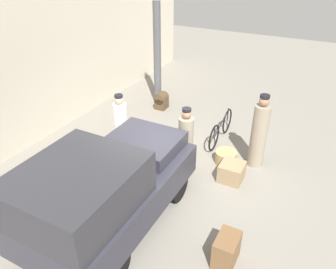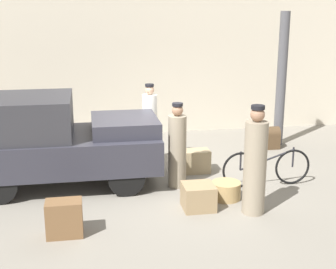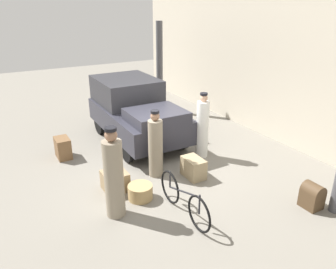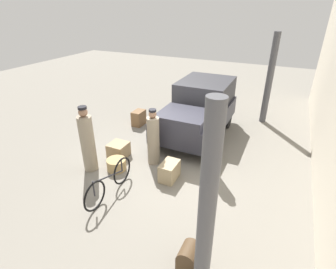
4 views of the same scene
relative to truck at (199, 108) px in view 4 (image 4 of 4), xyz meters
The scene contains 13 objects.
ground_plane 2.28m from the truck, ahead, with size 30.00×30.00×0.00m, color gray.
canopy_pillar_left 2.96m from the truck, 136.83° to the left, with size 0.24×0.24×3.34m.
canopy_pillar_right 5.87m from the truck, 19.69° to the left, with size 0.24×0.24×3.34m.
truck is the anchor object (origin of this frame).
bicycle 4.21m from the truck, 11.19° to the right, with size 1.79×0.04×0.76m.
wicker_basket 3.48m from the truck, 22.67° to the right, with size 0.54×0.54×0.32m.
conductor_in_dark_uniform 2.42m from the truck, 12.62° to the right, with size 0.35×0.35×1.67m.
porter_lifting_near_truck 3.93m from the truck, 30.05° to the right, with size 0.38×0.38×1.87m.
porter_carrying_trunk 2.30m from the truck, 27.34° to the left, with size 0.33×0.33×1.79m.
trunk_wicker_pale 3.10m from the truck, 33.18° to the right, with size 0.54×0.53×0.44m.
trunk_large_brown 2.39m from the truck, 83.42° to the right, with size 0.55×0.36×0.57m.
trunk_barrel_dark 5.46m from the truck, 17.69° to the left, with size 0.40×0.35×0.55m.
suitcase_black_upright 2.98m from the truck, ahead, with size 0.61×0.39×0.48m.
Camera 4 is at (6.03, 2.93, 4.22)m, focal length 28.00 mm.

